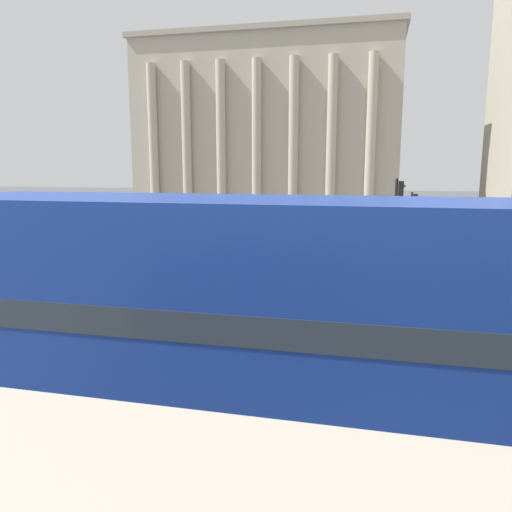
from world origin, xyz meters
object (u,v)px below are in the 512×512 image
traffic_light_far (413,214)px  plaza_building_left (270,127)px  double_decker_bus (254,312)px  pedestrian_yellow (400,226)px  traffic_light_near (266,247)px  traffic_light_mid (397,214)px  pedestrian_olive (208,272)px

traffic_light_far → plaza_building_left: bearing=116.2°
double_decker_bus → pedestrian_yellow: double_decker_bus is taller
traffic_light_far → traffic_light_near: bearing=-112.0°
traffic_light_mid → plaza_building_left: bearing=110.4°
traffic_light_mid → pedestrian_olive: size_ratio=2.52×
pedestrian_olive → pedestrian_yellow: pedestrian_yellow is taller
traffic_light_near → pedestrian_olive: (-2.51, 1.89, -1.26)m
traffic_light_near → pedestrian_olive: size_ratio=2.04×
traffic_light_mid → pedestrian_olive: bearing=-143.8°
plaza_building_left → pedestrian_yellow: bearing=-59.7°
traffic_light_mid → traffic_light_far: 5.89m
plaza_building_left → traffic_light_mid: plaza_building_left is taller
traffic_light_near → traffic_light_far: (5.03, 12.44, -0.01)m
traffic_light_near → pedestrian_olive: 3.38m
double_decker_bus → traffic_light_mid: size_ratio=2.54×
double_decker_bus → pedestrian_olive: bearing=111.2°
plaza_building_left → traffic_light_near: bearing=-78.4°
pedestrian_olive → pedestrian_yellow: size_ratio=0.94×
pedestrian_yellow → double_decker_bus: bearing=113.4°
traffic_light_far → traffic_light_mid: bearing=-100.1°
traffic_light_far → pedestrian_yellow: bearing=94.3°
traffic_light_near → traffic_light_mid: traffic_light_mid is taller
double_decker_bus → pedestrian_yellow: 24.46m
traffic_light_near → traffic_light_mid: (4.00, 6.66, 0.48)m
double_decker_bus → plaza_building_left: 47.25m
plaza_building_left → pedestrian_olive: plaza_building_left is taller
plaza_building_left → traffic_light_far: bearing=-63.8°
traffic_light_far → pedestrian_olive: size_ratio=2.03×
plaza_building_left → traffic_light_mid: bearing=-69.6°
double_decker_bus → traffic_light_far: bearing=76.9°
plaza_building_left → pedestrian_olive: 38.30m
traffic_light_near → pedestrian_olive: bearing=143.0°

